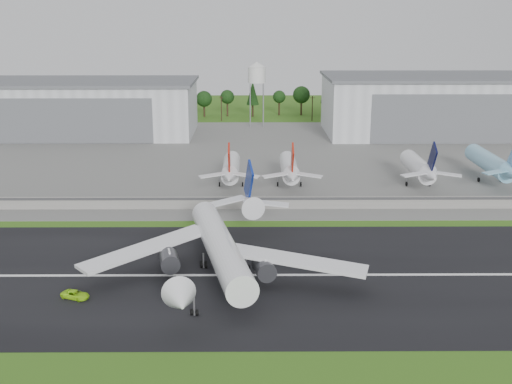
{
  "coord_description": "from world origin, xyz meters",
  "views": [
    {
      "loc": [
        -7.27,
        -109.24,
        50.93
      ],
      "look_at": [
        -6.29,
        40.0,
        9.0
      ],
      "focal_mm": 45.0,
      "sensor_mm": 36.0,
      "label": 1
    }
  ],
  "objects_px": {
    "parked_jet_navy": "(420,168)",
    "parked_jet_red_b": "(290,169)",
    "parked_jet_skyblue": "(493,164)",
    "main_airliner": "(220,254)",
    "parked_jet_red_a": "(231,169)",
    "ground_vehicle": "(75,295)"
  },
  "relations": [
    {
      "from": "parked_jet_red_b",
      "to": "parked_jet_skyblue",
      "type": "height_order",
      "value": "parked_jet_skyblue"
    },
    {
      "from": "main_airliner",
      "to": "parked_jet_red_a",
      "type": "xyz_separation_m",
      "value": [
        0.01,
        66.93,
        0.97
      ]
    },
    {
      "from": "parked_jet_red_b",
      "to": "parked_jet_skyblue",
      "type": "xyz_separation_m",
      "value": [
        62.73,
        5.06,
        0.26
      ]
    },
    {
      "from": "parked_jet_red_a",
      "to": "parked_jet_skyblue",
      "type": "distance_m",
      "value": 80.51
    },
    {
      "from": "parked_jet_skyblue",
      "to": "parked_jet_red_b",
      "type": "bearing_deg",
      "value": -175.39
    },
    {
      "from": "main_airliner",
      "to": "parked_jet_navy",
      "type": "bearing_deg",
      "value": -142.5
    },
    {
      "from": "main_airliner",
      "to": "parked_jet_red_a",
      "type": "height_order",
      "value": "main_airliner"
    },
    {
      "from": "parked_jet_navy",
      "to": "parked_jet_red_b",
      "type": "bearing_deg",
      "value": -179.94
    },
    {
      "from": "parked_jet_skyblue",
      "to": "main_airliner",
      "type": "bearing_deg",
      "value": -138.15
    },
    {
      "from": "main_airliner",
      "to": "parked_jet_red_a",
      "type": "relative_size",
      "value": 1.88
    },
    {
      "from": "parked_jet_skyblue",
      "to": "ground_vehicle",
      "type": "bearing_deg",
      "value": -142.37
    },
    {
      "from": "parked_jet_red_b",
      "to": "parked_jet_red_a",
      "type": "bearing_deg",
      "value": 179.99
    },
    {
      "from": "parked_jet_navy",
      "to": "parked_jet_skyblue",
      "type": "height_order",
      "value": "parked_jet_skyblue"
    },
    {
      "from": "parked_jet_red_a",
      "to": "parked_jet_skyblue",
      "type": "height_order",
      "value": "parked_jet_skyblue"
    },
    {
      "from": "ground_vehicle",
      "to": "parked_jet_red_a",
      "type": "relative_size",
      "value": 0.17
    },
    {
      "from": "main_airliner",
      "to": "parked_jet_red_b",
      "type": "height_order",
      "value": "main_airliner"
    },
    {
      "from": "parked_jet_red_a",
      "to": "parked_jet_navy",
      "type": "height_order",
      "value": "parked_jet_navy"
    },
    {
      "from": "ground_vehicle",
      "to": "parked_jet_red_a",
      "type": "xyz_separation_m",
      "value": [
        26.26,
        77.12,
        5.02
      ]
    },
    {
      "from": "parked_jet_navy",
      "to": "parked_jet_skyblue",
      "type": "xyz_separation_m",
      "value": [
        23.65,
        5.02,
        0.08
      ]
    },
    {
      "from": "ground_vehicle",
      "to": "parked_jet_skyblue",
      "type": "xyz_separation_m",
      "value": [
        106.61,
        82.18,
        5.27
      ]
    },
    {
      "from": "parked_jet_red_a",
      "to": "parked_jet_red_b",
      "type": "distance_m",
      "value": 17.62
    },
    {
      "from": "parked_jet_skyblue",
      "to": "parked_jet_red_a",
      "type": "bearing_deg",
      "value": -176.4
    }
  ]
}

